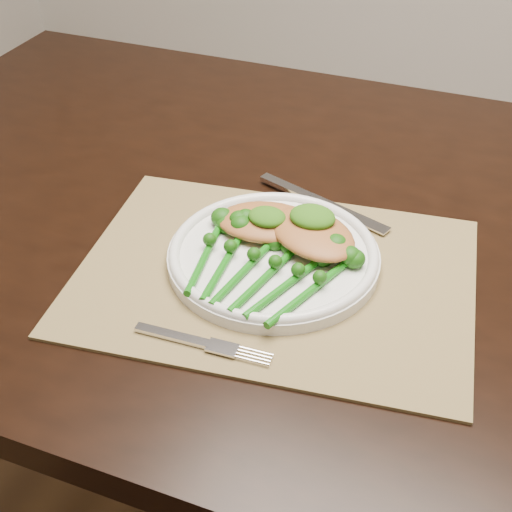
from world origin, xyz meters
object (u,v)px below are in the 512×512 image
at_px(chicken_fillet_left, 267,222).
at_px(placemat, 275,275).
at_px(dinner_plate, 274,255).
at_px(broccolini_bundle, 255,274).
at_px(dining_table, 343,414).

bearing_deg(chicken_fillet_left, placemat, -72.76).
distance_m(dinner_plate, broccolini_bundle, 0.05).
relative_size(chicken_fillet_left, broccolini_bundle, 0.64).
bearing_deg(chicken_fillet_left, broccolini_bundle, -89.61).
bearing_deg(placemat, chicken_fillet_left, 112.36).
relative_size(dinner_plate, chicken_fillet_left, 2.07).
bearing_deg(dining_table, dinner_plate, -125.61).
distance_m(placemat, broccolini_bundle, 0.04).
bearing_deg(dining_table, placemat, -118.62).
height_order(dining_table, broccolini_bundle, broccolini_bundle).
height_order(dinner_plate, chicken_fillet_left, chicken_fillet_left).
distance_m(dining_table, broccolini_bundle, 0.44).
relative_size(dining_table, dinner_plate, 6.39).
bearing_deg(chicken_fillet_left, dining_table, 23.82).
distance_m(chicken_fillet_left, broccolini_bundle, 0.09).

